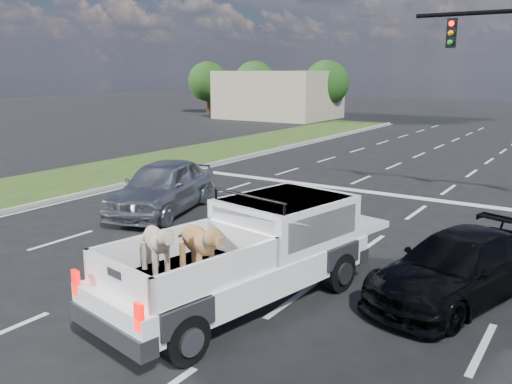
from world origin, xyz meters
TOP-DOWN VIEW (x-y plane):
  - ground at (0.00, 0.00)m, footprint 160.00×160.00m
  - road_markings at (0.00, 6.56)m, footprint 17.75×60.00m
  - grass_median_left at (-11.50, 6.00)m, footprint 5.00×60.00m
  - curb_left at (-9.05, 6.00)m, footprint 0.15×60.00m
  - building_left at (-20.00, 36.00)m, footprint 10.00×8.00m
  - tree_far_a at (-30.00, 38.00)m, footprint 4.20×4.20m
  - tree_far_b at (-24.00, 38.00)m, footprint 4.20×4.20m
  - tree_far_c at (-16.00, 38.00)m, footprint 4.20×4.20m
  - pickup_truck at (1.05, -0.55)m, footprint 3.10×5.98m
  - silver_sedan at (-5.00, 3.68)m, footprint 3.23×5.22m
  - black_coupe at (4.41, 1.79)m, footprint 3.11×4.82m

SIDE VIEW (x-z plane):
  - ground at x=0.00m, z-range 0.00..0.00m
  - road_markings at x=0.00m, z-range 0.00..0.01m
  - grass_median_left at x=-11.50m, z-range 0.00..0.10m
  - curb_left at x=-9.05m, z-range 0.00..0.14m
  - black_coupe at x=4.41m, z-range 0.00..1.30m
  - silver_sedan at x=-5.00m, z-range 0.00..1.66m
  - pickup_truck at x=1.05m, z-range -0.07..2.06m
  - building_left at x=-20.00m, z-range 0.00..4.40m
  - tree_far_a at x=-30.00m, z-range 0.59..5.99m
  - tree_far_b at x=-24.00m, z-range 0.59..5.99m
  - tree_far_c at x=-16.00m, z-range 0.59..5.99m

